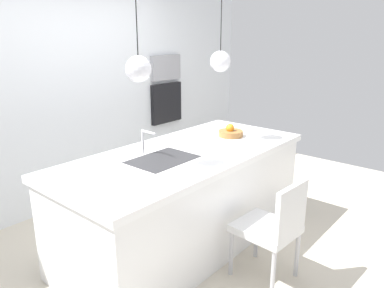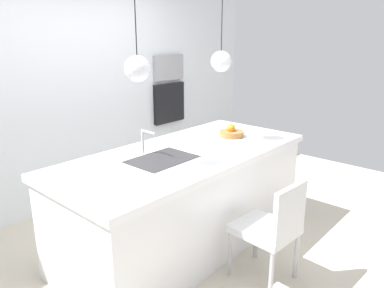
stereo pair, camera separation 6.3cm
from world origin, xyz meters
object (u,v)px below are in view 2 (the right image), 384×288
chair_near (272,226)px  oven (169,103)px  fruit_bowl (231,132)px  microwave (168,67)px

chair_near → oven: bearing=61.4°
fruit_bowl → chair_near: 1.22m
fruit_bowl → chair_near: fruit_bowl is taller
microwave → chair_near: size_ratio=0.62×
microwave → oven: microwave is taller
microwave → oven: 0.50m
microwave → chair_near: microwave is taller
fruit_bowl → microwave: size_ratio=0.47×
fruit_bowl → oven: (0.68, 1.59, 0.03)m
oven → chair_near: bearing=-118.6°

